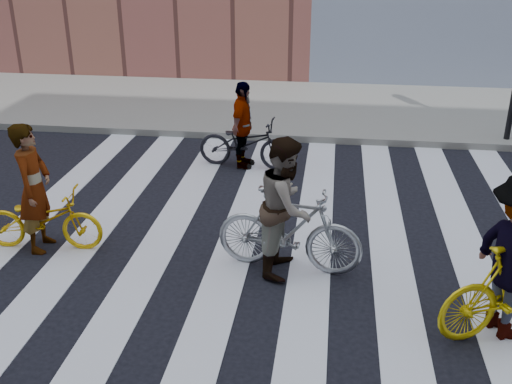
% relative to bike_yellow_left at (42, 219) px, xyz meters
% --- Properties ---
extents(ground, '(100.00, 100.00, 0.00)m').
position_rel_bike_yellow_left_xyz_m(ground, '(3.23, 0.10, -0.45)').
color(ground, black).
rests_on(ground, ground).
extents(sidewalk_far, '(100.00, 5.00, 0.15)m').
position_rel_bike_yellow_left_xyz_m(sidewalk_far, '(3.23, 7.60, -0.37)').
color(sidewalk_far, gray).
rests_on(sidewalk_far, ground).
extents(zebra_crosswalk, '(8.25, 10.00, 0.01)m').
position_rel_bike_yellow_left_xyz_m(zebra_crosswalk, '(3.23, 0.10, -0.44)').
color(zebra_crosswalk, silver).
rests_on(zebra_crosswalk, ground).
extents(bike_yellow_left, '(1.74, 0.72, 0.89)m').
position_rel_bike_yellow_left_xyz_m(bike_yellow_left, '(0.00, 0.00, 0.00)').
color(bike_yellow_left, '#EDB70D').
rests_on(bike_yellow_left, ground).
extents(bike_silver_mid, '(1.99, 0.79, 1.16)m').
position_rel_bike_yellow_left_xyz_m(bike_silver_mid, '(3.50, -0.13, 0.14)').
color(bike_silver_mid, '#979BA0').
rests_on(bike_silver_mid, ground).
extents(bike_dark_rear, '(1.88, 0.84, 0.96)m').
position_rel_bike_yellow_left_xyz_m(bike_dark_rear, '(2.36, 3.54, 0.03)').
color(bike_dark_rear, black).
rests_on(bike_dark_rear, ground).
extents(rider_left, '(0.49, 0.71, 1.85)m').
position_rel_bike_yellow_left_xyz_m(rider_left, '(-0.05, 0.00, 0.48)').
color(rider_left, slate).
rests_on(rider_left, ground).
extents(rider_mid, '(0.81, 0.98, 1.85)m').
position_rel_bike_yellow_left_xyz_m(rider_mid, '(3.45, -0.13, 0.48)').
color(rider_mid, slate).
rests_on(rider_mid, ground).
extents(rider_rear, '(0.52, 1.01, 1.66)m').
position_rel_bike_yellow_left_xyz_m(rider_rear, '(2.31, 3.54, 0.38)').
color(rider_rear, slate).
rests_on(rider_rear, ground).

